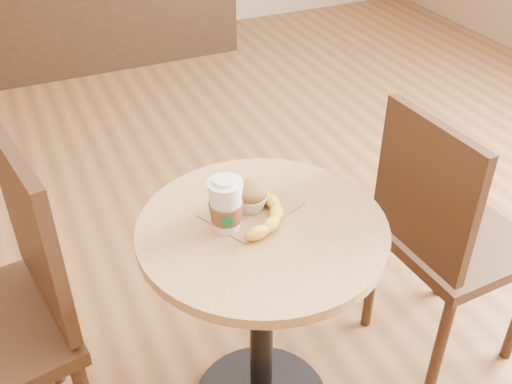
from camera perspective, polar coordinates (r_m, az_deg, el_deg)
cafe_table at (r=1.70m, az=0.56°, el=-9.38°), size 0.66×0.66×0.75m
chair_left at (r=1.72m, az=-23.20°, el=-10.59°), size 0.52×0.52×1.02m
chair_right at (r=1.98m, az=17.54°, el=-3.85°), size 0.44×0.44×0.95m
kraft_bag at (r=1.60m, az=-0.42°, el=-1.60°), size 0.29×0.26×0.00m
coffee_cup at (r=1.50m, az=-2.89°, el=-1.39°), size 0.09×0.09×0.15m
muffin at (r=1.58m, az=-0.48°, el=-0.36°), size 0.09×0.09×0.08m
banana at (r=1.57m, az=0.23°, el=-1.53°), size 0.23×0.29×0.04m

